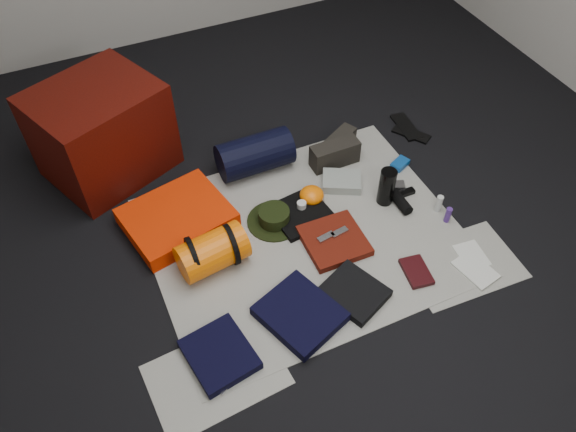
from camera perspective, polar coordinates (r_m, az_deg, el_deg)
name	(u,v)px	position (r m, az deg, el deg)	size (l,w,h in m)	color
floor	(305,238)	(3.01, 1.74, -2.24)	(4.50, 4.50, 0.02)	black
newspaper_mat	(305,236)	(3.00, 1.75, -2.08)	(1.60, 1.30, 0.01)	#B3B2A5
newspaper_sheet_front_left	(216,375)	(2.59, -7.30, -15.71)	(0.58, 0.40, 0.00)	#B3B2A5
newspaper_sheet_front_right	(461,264)	(3.02, 17.19, -4.72)	(0.58, 0.40, 0.00)	#B3B2A5
red_cabinet	(102,132)	(3.36, -18.39, 8.11)	(0.65, 0.54, 0.54)	#460A05
sleeping_pad	(177,218)	(3.08, -11.19, -0.19)	(0.53, 0.44, 0.10)	#ED2C02
stuff_sack	(212,252)	(2.83, -7.68, -3.63)	(0.20, 0.20, 0.34)	#FA6804
sack_strap_left	(193,258)	(2.81, -9.62, -4.19)	(0.22, 0.22, 0.03)	black
sack_strap_right	(231,244)	(2.84, -5.80, -2.89)	(0.22, 0.22, 0.03)	black
navy_duffel	(255,154)	(3.28, -3.38, 6.28)	(0.23, 0.23, 0.43)	black
boonie_brim	(274,221)	(3.06, -1.41, -0.50)	(0.30, 0.30, 0.01)	black
boonie_crown	(274,216)	(3.03, -1.42, 0.01)	(0.17, 0.17, 0.07)	black
hiking_boot_left	(335,154)	(3.35, 4.77, 6.29)	(0.29, 0.11, 0.15)	black
hiking_boot_right	(339,143)	(3.45, 5.22, 7.39)	(0.24, 0.09, 0.12)	black
flip_flop_left	(411,134)	(3.68, 12.41, 8.16)	(0.09, 0.24, 0.01)	black
flip_flop_right	(406,127)	(3.72, 11.89, 8.86)	(0.10, 0.27, 0.01)	black
trousers_navy_a	(220,354)	(2.60, -6.96, -13.78)	(0.27, 0.31, 0.05)	black
trousers_navy_b	(300,314)	(2.69, 1.22, -9.91)	(0.31, 0.36, 0.06)	black
trousers_charcoal	(354,292)	(2.78, 6.73, -7.72)	(0.25, 0.28, 0.04)	black
black_tshirt	(301,214)	(3.08, 1.29, 0.24)	(0.30, 0.28, 0.03)	black
red_shirt	(334,241)	(2.96, 4.71, -2.51)	(0.31, 0.31, 0.04)	#5A1409
orange_stuff_sack	(312,195)	(3.14, 2.42, 2.13)	(0.14, 0.14, 0.09)	#FA6804
first_aid_pouch	(342,181)	(3.25, 5.46, 3.52)	(0.22, 0.16, 0.05)	gray
water_bottle	(387,187)	(3.13, 9.99, 2.94)	(0.09, 0.09, 0.23)	black
speaker	(401,202)	(3.18, 11.39, 1.40)	(0.06, 0.06, 0.16)	black
compact_camera	(395,186)	(3.28, 10.87, 2.98)	(0.10, 0.06, 0.04)	#A2A1A6
cyan_case	(400,164)	(3.42, 11.30, 5.21)	(0.11, 0.07, 0.04)	navy
toiletry_purple	(448,215)	(3.15, 15.94, 0.11)	(0.03, 0.03, 0.10)	#47267A
toiletry_clear	(439,204)	(3.19, 15.07, 1.23)	(0.04, 0.04, 0.11)	silver
paperback_book	(416,272)	(2.91, 12.91, -5.53)	(0.12, 0.18, 0.03)	black
map_booklet	(475,270)	(3.01, 18.50, -5.20)	(0.14, 0.21, 0.01)	silver
map_printout	(472,255)	(3.07, 18.15, -3.80)	(0.13, 0.17, 0.01)	silver
sunglasses	(406,193)	(3.27, 11.89, 2.34)	(0.10, 0.04, 0.03)	black
key_cluster	(221,383)	(2.56, -6.82, -16.50)	(0.08, 0.08, 0.01)	#A2A1A6
tape_roll	(302,205)	(3.08, 1.39, 1.14)	(0.05, 0.05, 0.04)	beige
energy_bar_a	(326,237)	(2.94, 3.87, -2.15)	(0.10, 0.04, 0.01)	#A2A1A6
energy_bar_b	(339,232)	(2.97, 5.25, -1.65)	(0.10, 0.04, 0.01)	#A2A1A6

